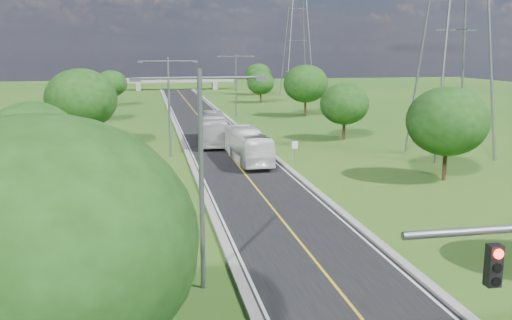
{
  "coord_description": "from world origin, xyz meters",
  "views": [
    {
      "loc": [
        -8.31,
        -12.66,
        10.85
      ],
      "look_at": [
        -0.7,
        26.55,
        3.0
      ],
      "focal_mm": 40.0,
      "sensor_mm": 36.0,
      "label": 1
    }
  ],
  "objects": [
    {
      "name": "road",
      "position": [
        0.0,
        66.0,
        0.03
      ],
      "size": [
        8.0,
        150.0,
        0.06
      ],
      "primitive_type": "cube",
      "color": "black",
      "rests_on": "ground"
    },
    {
      "name": "bus_inbound",
      "position": [
        -0.8,
        52.26,
        1.75
      ],
      "size": [
        3.76,
        12.32,
        3.38
      ],
      "primitive_type": "imported",
      "rotation": [
        0.0,
        0.0,
        -0.08
      ],
      "color": "silver",
      "rests_on": "road"
    },
    {
      "name": "tree_ld",
      "position": [
        -17.0,
        74.0,
        4.95
      ],
      "size": [
        6.72,
        6.72,
        7.82
      ],
      "color": "black",
      "rests_on": "ground"
    },
    {
      "name": "bus_outbound",
      "position": [
        1.21,
        40.62,
        1.63
      ],
      "size": [
        2.96,
        11.38,
        3.15
      ],
      "primitive_type": "imported",
      "rotation": [
        0.0,
        0.0,
        3.17
      ],
      "color": "white",
      "rests_on": "road"
    },
    {
      "name": "tree_lf",
      "position": [
        -11.0,
        2.0,
        5.89
      ],
      "size": [
        7.98,
        7.98,
        9.28
      ],
      "color": "black",
      "rests_on": "ground"
    },
    {
      "name": "power_tower_near",
      "position": [
        22.0,
        40.0,
        14.01
      ],
      "size": [
        9.0,
        6.4,
        28.0
      ],
      "color": "slate",
      "rests_on": "ground"
    },
    {
      "name": "tree_rb",
      "position": [
        16.0,
        30.0,
        4.95
      ],
      "size": [
        6.72,
        6.72,
        7.82
      ],
      "color": "black",
      "rests_on": "ground"
    },
    {
      "name": "tree_rd",
      "position": [
        17.0,
        76.0,
        5.27
      ],
      "size": [
        7.14,
        7.14,
        8.3
      ],
      "color": "black",
      "rests_on": "ground"
    },
    {
      "name": "curb_left",
      "position": [
        -4.25,
        66.0,
        0.11
      ],
      "size": [
        0.5,
        150.0,
        0.22
      ],
      "primitive_type": "cube",
      "color": "gray",
      "rests_on": "ground"
    },
    {
      "name": "tree_re",
      "position": [
        14.5,
        100.0,
        4.02
      ],
      "size": [
        5.46,
        5.46,
        6.35
      ],
      "color": "black",
      "rests_on": "ground"
    },
    {
      "name": "speed_limit_sign",
      "position": [
        5.2,
        37.98,
        1.6
      ],
      "size": [
        0.55,
        0.09,
        2.4
      ],
      "color": "slate",
      "rests_on": "ground"
    },
    {
      "name": "tree_le",
      "position": [
        -14.5,
        98.0,
        4.33
      ],
      "size": [
        5.88,
        5.88,
        6.84
      ],
      "color": "black",
      "rests_on": "ground"
    },
    {
      "name": "tree_rf",
      "position": [
        18.0,
        120.0,
        4.64
      ],
      "size": [
        6.3,
        6.3,
        7.33
      ],
      "color": "black",
      "rests_on": "ground"
    },
    {
      "name": "streetlight_far_right",
      "position": [
        6.0,
        78.0,
        5.94
      ],
      "size": [
        5.9,
        0.25,
        10.0
      ],
      "color": "slate",
      "rests_on": "ground"
    },
    {
      "name": "tree_rc",
      "position": [
        15.0,
        52.0,
        4.33
      ],
      "size": [
        5.88,
        5.88,
        6.84
      ],
      "color": "black",
      "rests_on": "ground"
    },
    {
      "name": "overpass",
      "position": [
        0.0,
        140.0,
        2.41
      ],
      "size": [
        30.0,
        3.0,
        3.2
      ],
      "color": "gray",
      "rests_on": "ground"
    },
    {
      "name": "ground",
      "position": [
        0.0,
        60.0,
        0.0
      ],
      "size": [
        260.0,
        260.0,
        0.0
      ],
      "primitive_type": "plane",
      "color": "#235818",
      "rests_on": "ground"
    },
    {
      "name": "tree_lc",
      "position": [
        -15.0,
        50.0,
        5.58
      ],
      "size": [
        7.56,
        7.56,
        8.79
      ],
      "color": "black",
      "rests_on": "ground"
    },
    {
      "name": "curb_right",
      "position": [
        4.25,
        66.0,
        0.11
      ],
      "size": [
        0.5,
        150.0,
        0.22
      ],
      "primitive_type": "cube",
      "color": "gray",
      "rests_on": "ground"
    },
    {
      "name": "streetlight_mid_left",
      "position": [
        -6.0,
        45.0,
        5.94
      ],
      "size": [
        5.9,
        0.25,
        10.0
      ],
      "color": "slate",
      "rests_on": "ground"
    },
    {
      "name": "tree_lb",
      "position": [
        -16.0,
        28.0,
        4.64
      ],
      "size": [
        6.3,
        6.3,
        7.33
      ],
      "color": "black",
      "rests_on": "ground"
    },
    {
      "name": "streetlight_near_left",
      "position": [
        -6.0,
        12.0,
        5.94
      ],
      "size": [
        5.9,
        0.25,
        10.0
      ],
      "color": "slate",
      "rests_on": "ground"
    },
    {
      "name": "power_tower_far",
      "position": [
        26.0,
        115.0,
        14.01
      ],
      "size": [
        9.0,
        6.4,
        28.0
      ],
      "color": "slate",
      "rests_on": "ground"
    }
  ]
}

